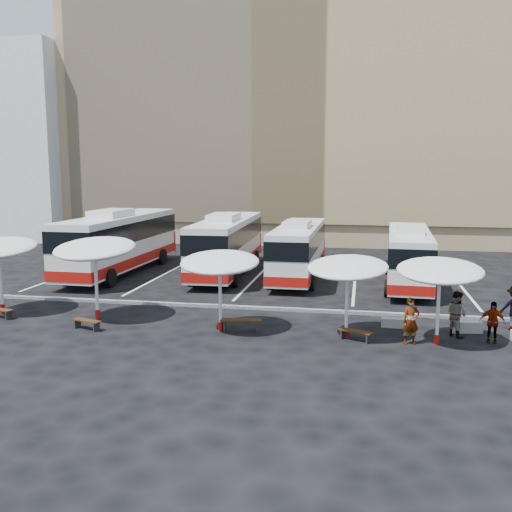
% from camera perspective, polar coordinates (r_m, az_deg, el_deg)
% --- Properties ---
extents(ground, '(120.00, 120.00, 0.00)m').
position_cam_1_polar(ground, '(27.16, -3.26, -5.48)').
color(ground, black).
rests_on(ground, ground).
extents(sandstone_building, '(42.00, 18.25, 29.60)m').
position_cam_1_polar(sandstone_building, '(58.08, 4.46, 14.58)').
color(sandstone_building, '#A2845E').
rests_on(sandstone_building, ground).
extents(apartment_block, '(14.00, 14.00, 18.00)m').
position_cam_1_polar(apartment_block, '(63.68, -22.38, 10.17)').
color(apartment_block, silver).
rests_on(apartment_block, ground).
extents(curb_divider, '(34.00, 0.25, 0.15)m').
position_cam_1_polar(curb_divider, '(27.61, -3.01, -5.08)').
color(curb_divider, black).
rests_on(curb_divider, ground).
extents(bay_lines, '(24.15, 12.00, 0.01)m').
position_cam_1_polar(bay_lines, '(34.79, -0.09, -2.31)').
color(bay_lines, white).
rests_on(bay_lines, ground).
extents(bus_0, '(3.25, 13.15, 4.16)m').
position_cam_1_polar(bus_0, '(37.56, -13.45, 1.54)').
color(bus_0, silver).
rests_on(bus_0, ground).
extents(bus_1, '(3.21, 12.45, 3.92)m').
position_cam_1_polar(bus_1, '(36.33, -2.90, 1.35)').
color(bus_1, silver).
rests_on(bus_1, ground).
extents(bus_2, '(2.70, 11.33, 3.59)m').
position_cam_1_polar(bus_2, '(35.16, 4.29, 0.81)').
color(bus_2, silver).
rests_on(bus_2, ground).
extents(bus_3, '(2.92, 11.07, 3.48)m').
position_cam_1_polar(bus_3, '(34.02, 15.03, 0.18)').
color(bus_3, silver).
rests_on(bus_3, ground).
extents(sunshade_1, '(3.58, 3.63, 3.73)m').
position_cam_1_polar(sunshade_1, '(26.02, -15.81, 0.69)').
color(sunshade_1, silver).
rests_on(sunshade_1, ground).
extents(sunshade_2, '(3.44, 3.48, 3.38)m').
position_cam_1_polar(sunshade_2, '(23.24, -3.63, -0.65)').
color(sunshade_2, silver).
rests_on(sunshade_2, ground).
extents(sunshade_3, '(3.72, 3.75, 3.32)m').
position_cam_1_polar(sunshade_3, '(22.59, 9.15, -1.16)').
color(sunshade_3, silver).
rests_on(sunshade_3, ground).
extents(sunshade_4, '(3.35, 3.39, 3.36)m').
position_cam_1_polar(sunshade_4, '(22.51, 17.92, -1.43)').
color(sunshade_4, silver).
rests_on(sunshade_4, ground).
extents(wood_bench_0, '(1.42, 0.69, 0.42)m').
position_cam_1_polar(wood_bench_0, '(28.21, -24.26, -5.03)').
color(wood_bench_0, '#331C0B').
rests_on(wood_bench_0, ground).
extents(wood_bench_1, '(1.39, 0.76, 0.41)m').
position_cam_1_polar(wood_bench_1, '(24.95, -16.57, -6.36)').
color(wood_bench_1, '#331C0B').
rests_on(wood_bench_1, ground).
extents(wood_bench_2, '(1.72, 0.67, 0.51)m').
position_cam_1_polar(wood_bench_2, '(23.66, -1.52, -6.62)').
color(wood_bench_2, '#331C0B').
rests_on(wood_bench_2, ground).
extents(wood_bench_3, '(1.38, 0.88, 0.41)m').
position_cam_1_polar(wood_bench_3, '(22.74, 9.92, -7.58)').
color(wood_bench_3, '#331C0B').
rests_on(wood_bench_3, ground).
extents(conc_bench_0, '(1.07, 0.41, 0.40)m').
position_cam_1_polar(conc_bench_0, '(24.98, 13.64, -6.51)').
color(conc_bench_0, gray).
rests_on(conc_bench_0, ground).
extents(conc_bench_1, '(1.27, 0.56, 0.46)m').
position_cam_1_polar(conc_bench_1, '(25.09, 20.30, -6.66)').
color(conc_bench_1, gray).
rests_on(conc_bench_1, ground).
extents(passenger_0, '(0.76, 0.61, 1.82)m').
position_cam_1_polar(passenger_0, '(22.62, 15.24, -6.30)').
color(passenger_0, black).
rests_on(passenger_0, ground).
extents(passenger_1, '(1.10, 1.14, 1.85)m').
position_cam_1_polar(passenger_1, '(24.20, 19.48, -5.47)').
color(passenger_1, black).
rests_on(passenger_1, ground).
extents(passenger_2, '(1.01, 0.57, 1.63)m').
position_cam_1_polar(passenger_2, '(23.86, 22.56, -6.13)').
color(passenger_2, black).
rests_on(passenger_2, ground).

